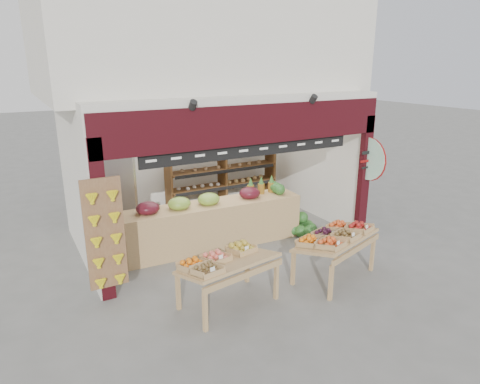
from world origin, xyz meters
name	(u,v)px	position (x,y,z in m)	size (l,w,h in m)	color
ground	(228,242)	(0.00, 0.00, 0.00)	(60.00, 60.00, 0.00)	#63625E
shop_structure	(193,51)	(0.00, 1.61, 3.92)	(6.36, 5.12, 5.40)	silver
banana_board	(106,237)	(-2.73, -1.17, 1.12)	(0.60, 0.15, 1.80)	olive
gift_sign	(369,159)	(2.75, -1.15, 1.75)	(0.04, 0.93, 0.92)	#B8E8C8
back_shelving	(222,169)	(0.74, 1.71, 1.15)	(2.87, 0.47, 1.79)	brown
refrigerator	(115,190)	(-1.92, 1.70, 1.00)	(0.78, 0.78, 2.01)	silver
cardboard_stack	(144,242)	(-1.74, 0.26, 0.26)	(1.10, 0.80, 0.72)	beige
mid_counter	(213,223)	(-0.35, -0.01, 0.51)	(3.78, 0.89, 1.16)	tan
display_table_left	(221,263)	(-1.23, -2.13, 0.73)	(1.63, 1.09, 0.97)	tan
display_table_right	(336,237)	(0.93, -2.30, 0.77)	(1.73, 1.29, 0.99)	tan
watermelon_pile	(301,226)	(1.66, -0.37, 0.19)	(0.71, 0.68, 0.51)	#1C4D19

